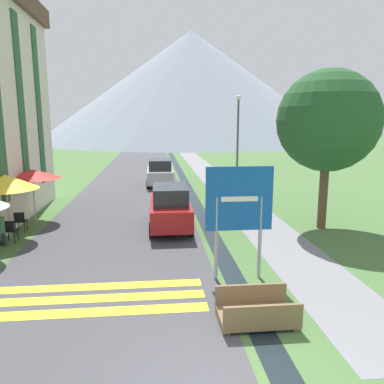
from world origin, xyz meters
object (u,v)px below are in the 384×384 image
object	(u,v)px
parked_car_far	(160,172)
cafe_umbrella_rear_red	(32,174)
footbridge	(256,312)
road_sign	(239,207)
cafe_umbrella_middle_yellow	(6,182)
cafe_chair_middle	(10,229)
streetlamp	(238,139)
tree_by_path	(328,121)
parked_car_near	(170,207)
person_seated_near	(4,217)
person_seated_far	(0,227)
cafe_chair_far_left	(20,220)

from	to	relation	value
parked_car_far	cafe_umbrella_rear_red	size ratio (longest dim) A/B	1.83
footbridge	cafe_umbrella_rear_red	distance (m)	12.11
road_sign	cafe_umbrella_middle_yellow	xyz separation A→B (m)	(-7.78, 4.38, 0.13)
cafe_chair_middle	streetlamp	bearing A→B (deg)	40.80
parked_car_far	road_sign	bearing A→B (deg)	-83.14
streetlamp	tree_by_path	world-z (taller)	tree_by_path
parked_car_near	cafe_umbrella_rear_red	size ratio (longest dim) A/B	1.67
cafe_chair_middle	cafe_umbrella_rear_red	world-z (taller)	cafe_umbrella_rear_red
cafe_chair_middle	cafe_umbrella_middle_yellow	size ratio (longest dim) A/B	0.34
parked_car_far	cafe_umbrella_middle_yellow	distance (m)	13.14
person_seated_near	footbridge	bearing A→B (deg)	-42.89
cafe_umbrella_rear_red	person_seated_near	size ratio (longest dim) A/B	2.03
road_sign	footbridge	xyz separation A→B (m)	(-0.10, -2.35, -1.85)
parked_car_far	person_seated_far	size ratio (longest dim) A/B	3.52
parked_car_far	cafe_umbrella_middle_yellow	xyz separation A→B (m)	(-5.85, -11.69, 1.29)
footbridge	road_sign	bearing A→B (deg)	87.64
footbridge	streetlamp	bearing A→B (deg)	79.46
cafe_umbrella_middle_yellow	streetlamp	bearing A→B (deg)	32.89
cafe_umbrella_middle_yellow	parked_car_far	bearing A→B (deg)	63.43
road_sign	person_seated_near	xyz separation A→B (m)	(-8.32, 5.29, -1.41)
cafe_umbrella_rear_red	cafe_chair_middle	bearing A→B (deg)	-89.73
cafe_umbrella_rear_red	cafe_umbrella_middle_yellow	bearing A→B (deg)	-93.40
cafe_chair_far_left	person_seated_far	bearing A→B (deg)	-119.70
road_sign	parked_car_far	distance (m)	16.23
cafe_chair_middle	tree_by_path	xyz separation A→B (m)	(12.25, 0.78, 3.90)
cafe_chair_middle	cafe_umbrella_rear_red	xyz separation A→B (m)	(-0.01, 3.00, 1.63)
cafe_chair_far_left	cafe_umbrella_rear_red	bearing A→B (deg)	63.04
parked_car_near	cafe_chair_far_left	size ratio (longest dim) A/B	4.75
road_sign	tree_by_path	distance (m)	7.02
footbridge	cafe_chair_far_left	size ratio (longest dim) A/B	2.00
person_seated_near	streetlamp	xyz separation A→B (m)	(10.69, 5.66, 2.74)
footbridge	person_seated_far	xyz separation A→B (m)	(-7.75, 6.02, 0.47)
person_seated_near	streetlamp	world-z (taller)	streetlamp
cafe_umbrella_middle_yellow	tree_by_path	distance (m)	12.62
cafe_chair_middle	tree_by_path	bearing A→B (deg)	9.38
parked_car_near	cafe_chair_middle	xyz separation A→B (m)	(-5.92, -1.34, -0.39)
parked_car_far	cafe_umbrella_middle_yellow	bearing A→B (deg)	-116.57
person_seated_far	streetlamp	distance (m)	12.84
cafe_chair_far_left	person_seated_near	distance (m)	0.63
road_sign	streetlamp	distance (m)	11.29
parked_car_near	person_seated_near	size ratio (longest dim) A/B	3.40
footbridge	cafe_umbrella_rear_red	xyz separation A→B (m)	(-7.53, 9.28, 1.92)
footbridge	tree_by_path	world-z (taller)	tree_by_path
person_seated_near	cafe_chair_middle	bearing A→B (deg)	-62.56
road_sign	tree_by_path	bearing A→B (deg)	45.52
cafe_chair_middle	cafe_chair_far_left	world-z (taller)	same
streetlamp	footbridge	bearing A→B (deg)	-100.54
road_sign	cafe_chair_middle	size ratio (longest dim) A/B	3.78
parked_car_near	person_seated_far	bearing A→B (deg)	-165.37
person_seated_far	person_seated_near	world-z (taller)	person_seated_far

